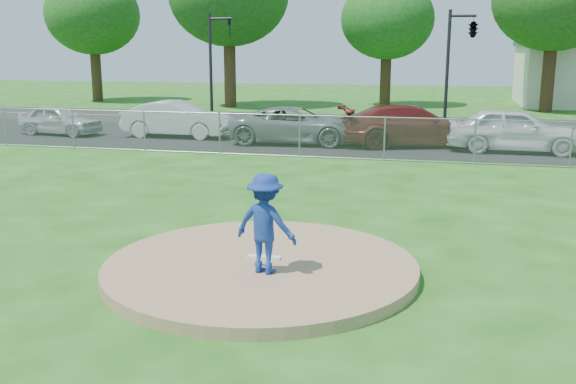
% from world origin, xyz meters
% --- Properties ---
extents(ground, '(120.00, 120.00, 0.00)m').
position_xyz_m(ground, '(0.00, 10.00, 0.00)').
color(ground, '#175011').
rests_on(ground, ground).
extents(pitchers_mound, '(5.40, 5.40, 0.20)m').
position_xyz_m(pitchers_mound, '(0.00, 0.00, 0.10)').
color(pitchers_mound, '#927150').
rests_on(pitchers_mound, ground).
extents(pitching_rubber, '(0.60, 0.15, 0.04)m').
position_xyz_m(pitching_rubber, '(0.00, 0.20, 0.22)').
color(pitching_rubber, white).
rests_on(pitching_rubber, pitchers_mound).
extents(chain_link_fence, '(40.00, 0.06, 1.50)m').
position_xyz_m(chain_link_fence, '(0.00, 12.00, 0.75)').
color(chain_link_fence, gray).
rests_on(chain_link_fence, ground).
extents(parking_lot, '(50.00, 8.00, 0.01)m').
position_xyz_m(parking_lot, '(0.00, 16.50, 0.01)').
color(parking_lot, black).
rests_on(parking_lot, ground).
extents(street, '(60.00, 7.00, 0.01)m').
position_xyz_m(street, '(0.00, 24.00, 0.00)').
color(street, '#242426').
rests_on(street, ground).
extents(tree_far_left, '(6.72, 6.72, 10.74)m').
position_xyz_m(tree_far_left, '(-22.00, 33.00, 7.06)').
color(tree_far_left, '#362513').
rests_on(tree_far_left, ground).
extents(tree_center, '(6.16, 6.16, 9.84)m').
position_xyz_m(tree_center, '(-1.00, 34.00, 6.47)').
color(tree_center, '#342312').
rests_on(tree_center, ground).
extents(traffic_signal_left, '(1.28, 0.20, 5.60)m').
position_xyz_m(traffic_signal_left, '(-8.76, 22.00, 3.36)').
color(traffic_signal_left, black).
rests_on(traffic_signal_left, ground).
extents(traffic_signal_center, '(1.42, 2.48, 5.60)m').
position_xyz_m(traffic_signal_center, '(3.97, 22.00, 4.61)').
color(traffic_signal_center, black).
rests_on(traffic_signal_center, ground).
extents(pitcher, '(1.17, 0.83, 1.65)m').
position_xyz_m(pitcher, '(0.22, -0.47, 1.02)').
color(pitcher, navy).
rests_on(pitcher, pitchers_mound).
extents(traffic_cone, '(0.35, 0.35, 0.68)m').
position_xyz_m(traffic_cone, '(-7.32, 15.78, 0.35)').
color(traffic_cone, orange).
rests_on(traffic_cone, parking_lot).
extents(parked_car_silver, '(4.04, 2.05, 1.32)m').
position_xyz_m(parked_car_silver, '(-13.81, 15.45, 0.67)').
color(parked_car_silver, '#BBBABF').
rests_on(parked_car_silver, parking_lot).
extents(parked_car_white, '(4.74, 1.66, 1.56)m').
position_xyz_m(parked_car_white, '(-8.37, 15.94, 0.79)').
color(parked_car_white, silver).
rests_on(parked_car_white, parking_lot).
extents(parked_car_gray, '(5.45, 2.73, 1.48)m').
position_xyz_m(parked_car_gray, '(-2.88, 15.24, 0.75)').
color(parked_car_gray, slate).
rests_on(parked_car_gray, parking_lot).
extents(parked_car_darkred, '(6.07, 3.94, 1.64)m').
position_xyz_m(parked_car_darkred, '(1.70, 15.63, 0.83)').
color(parked_car_darkred, '#5B1916').
rests_on(parked_car_darkred, parking_lot).
extents(parked_car_pearl, '(4.92, 2.06, 1.66)m').
position_xyz_m(parked_car_pearl, '(5.55, 15.03, 0.84)').
color(parked_car_pearl, silver).
rests_on(parked_car_pearl, parking_lot).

